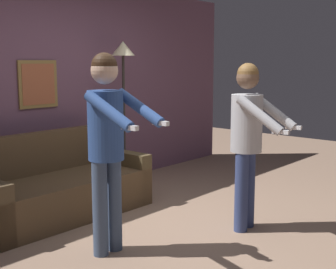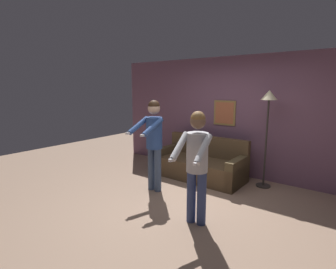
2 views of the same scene
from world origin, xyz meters
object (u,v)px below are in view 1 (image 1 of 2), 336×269
(couch, at_px, (59,190))
(person_standing_right, at_px, (248,132))
(person_standing_left, at_px, (107,134))
(torchiere_lamp, at_px, (123,69))

(couch, height_order, person_standing_right, person_standing_right)
(couch, relative_size, person_standing_right, 1.18)
(person_standing_left, xyz_separation_m, person_standing_right, (1.27, -0.58, -0.07))
(couch, relative_size, torchiere_lamp, 1.01)
(person_standing_left, distance_m, person_standing_right, 1.40)
(torchiere_lamp, bearing_deg, person_standing_left, -137.33)
(torchiere_lamp, height_order, person_standing_left, torchiere_lamp)
(torchiere_lamp, height_order, person_standing_right, torchiere_lamp)
(person_standing_right, bearing_deg, couch, 118.39)
(couch, bearing_deg, person_standing_right, -61.61)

